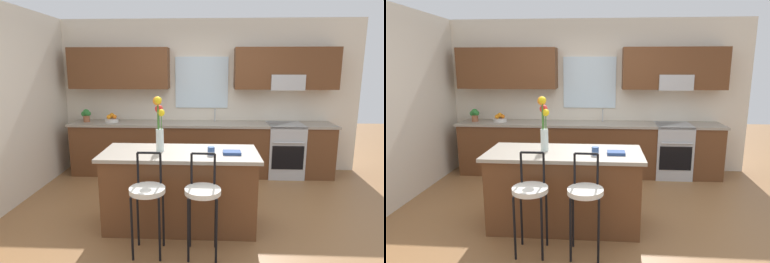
% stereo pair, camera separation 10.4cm
% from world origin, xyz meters
% --- Properties ---
extents(ground_plane, '(14.00, 14.00, 0.00)m').
position_xyz_m(ground_plane, '(0.00, 0.00, 0.00)').
color(ground_plane, olive).
extents(wall_left, '(0.12, 4.60, 2.70)m').
position_xyz_m(wall_left, '(-2.56, 0.30, 1.35)').
color(wall_left, beige).
rests_on(wall_left, ground).
extents(back_wall_assembly, '(5.60, 0.50, 2.70)m').
position_xyz_m(back_wall_assembly, '(0.03, 1.98, 1.51)').
color(back_wall_assembly, beige).
rests_on(back_wall_assembly, ground).
extents(counter_run, '(4.56, 0.64, 0.92)m').
position_xyz_m(counter_run, '(0.00, 1.70, 0.47)').
color(counter_run, brown).
rests_on(counter_run, ground).
extents(sink_faucet, '(0.02, 0.13, 0.23)m').
position_xyz_m(sink_faucet, '(0.24, 1.84, 1.06)').
color(sink_faucet, '#B7BABC').
rests_on(sink_faucet, counter_run).
extents(oven_range, '(0.60, 0.64, 0.92)m').
position_xyz_m(oven_range, '(1.45, 1.68, 0.46)').
color(oven_range, '#B7BABC').
rests_on(oven_range, ground).
extents(kitchen_island, '(1.80, 0.77, 0.92)m').
position_xyz_m(kitchen_island, '(-0.20, -0.22, 0.46)').
color(kitchen_island, brown).
rests_on(kitchen_island, ground).
extents(bar_stool_near, '(0.36, 0.36, 1.04)m').
position_xyz_m(bar_stool_near, '(-0.48, -0.81, 0.64)').
color(bar_stool_near, black).
rests_on(bar_stool_near, ground).
extents(bar_stool_middle, '(0.36, 0.36, 1.04)m').
position_xyz_m(bar_stool_middle, '(0.07, -0.81, 0.64)').
color(bar_stool_middle, black).
rests_on(bar_stool_middle, ground).
extents(flower_vase, '(0.13, 0.16, 0.64)m').
position_xyz_m(flower_vase, '(-0.44, -0.20, 1.28)').
color(flower_vase, silver).
rests_on(flower_vase, kitchen_island).
extents(mug_ceramic, '(0.08, 0.08, 0.09)m').
position_xyz_m(mug_ceramic, '(0.15, -0.33, 0.97)').
color(mug_ceramic, '#33518C').
rests_on(mug_ceramic, kitchen_island).
extents(cookbook, '(0.20, 0.15, 0.03)m').
position_xyz_m(cookbook, '(0.39, -0.29, 0.94)').
color(cookbook, navy).
rests_on(cookbook, kitchen_island).
extents(fruit_bowl_oranges, '(0.24, 0.24, 0.16)m').
position_xyz_m(fruit_bowl_oranges, '(-1.58, 1.70, 0.98)').
color(fruit_bowl_oranges, silver).
rests_on(fruit_bowl_oranges, counter_run).
extents(potted_plant_small, '(0.18, 0.12, 0.23)m').
position_xyz_m(potted_plant_small, '(-2.03, 1.70, 1.05)').
color(potted_plant_small, '#9E5B3D').
rests_on(potted_plant_small, counter_run).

